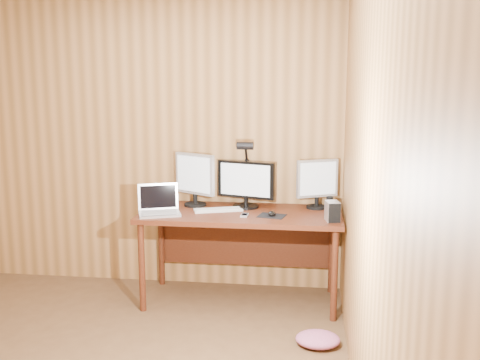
% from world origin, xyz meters
% --- Properties ---
extents(room_shell, '(4.00, 4.00, 4.00)m').
position_xyz_m(room_shell, '(0.00, 0.00, 1.25)').
color(room_shell, brown).
rests_on(room_shell, ground).
extents(desk, '(1.60, 0.70, 0.75)m').
position_xyz_m(desk, '(0.93, 1.70, 0.63)').
color(desk, '#4A1F0F').
rests_on(desk, floor).
extents(monitor_center, '(0.48, 0.21, 0.39)m').
position_xyz_m(monitor_center, '(0.95, 1.79, 0.95)').
color(monitor_center, black).
rests_on(monitor_center, desk).
extents(monitor_left, '(0.36, 0.22, 0.44)m').
position_xyz_m(monitor_left, '(0.52, 1.80, 0.99)').
color(monitor_left, black).
rests_on(monitor_left, desk).
extents(monitor_right, '(0.34, 0.18, 0.40)m').
position_xyz_m(monitor_right, '(1.53, 1.84, 0.97)').
color(monitor_right, black).
rests_on(monitor_right, desk).
extents(laptop, '(0.38, 0.34, 0.23)m').
position_xyz_m(laptop, '(0.29, 1.51, 0.81)').
color(laptop, silver).
rests_on(laptop, desk).
extents(keyboard, '(0.41, 0.24, 0.02)m').
position_xyz_m(keyboard, '(0.74, 1.64, 0.76)').
color(keyboard, silver).
rests_on(keyboard, desk).
extents(mousepad, '(0.24, 0.21, 0.00)m').
position_xyz_m(mousepad, '(1.19, 1.53, 0.75)').
color(mousepad, black).
rests_on(mousepad, desk).
extents(mouse, '(0.08, 0.11, 0.04)m').
position_xyz_m(mouse, '(1.19, 1.53, 0.77)').
color(mouse, black).
rests_on(mouse, mousepad).
extents(hard_drive, '(0.12, 0.15, 0.15)m').
position_xyz_m(hard_drive, '(1.65, 1.44, 0.82)').
color(hard_drive, silver).
rests_on(hard_drive, desk).
extents(phone, '(0.06, 0.11, 0.01)m').
position_xyz_m(phone, '(0.98, 1.50, 0.76)').
color(phone, silver).
rests_on(phone, desk).
extents(speaker, '(0.05, 0.05, 0.13)m').
position_xyz_m(speaker, '(1.63, 1.69, 0.82)').
color(speaker, black).
rests_on(speaker, desk).
extents(desk_lamp, '(0.13, 0.19, 0.59)m').
position_xyz_m(desk_lamp, '(0.95, 1.82, 1.11)').
color(desk_lamp, black).
rests_on(desk_lamp, desk).
extents(fabric_pile, '(0.37, 0.33, 0.10)m').
position_xyz_m(fabric_pile, '(1.55, 0.91, 0.05)').
color(fabric_pile, '#B7587F').
rests_on(fabric_pile, floor).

